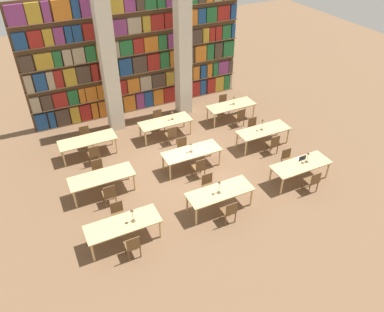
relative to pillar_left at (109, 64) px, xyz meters
name	(u,v)px	position (x,y,z in m)	size (l,w,h in m)	color
ground_plane	(189,166)	(1.68, -4.11, -3.00)	(40.00, 40.00, 0.00)	brown
bookshelf_bank	(139,55)	(1.69, 1.22, -0.33)	(10.16, 0.35, 5.50)	brown
pillar_left	(109,64)	(0.00, 0.00, 0.00)	(0.62, 0.62, 6.00)	beige
pillar_center	(183,51)	(3.35, 0.00, 0.00)	(0.62, 0.62, 6.00)	beige
reading_table_0	(123,225)	(-1.73, -6.64, -2.33)	(2.25, 0.85, 0.74)	tan
chair_0	(133,245)	(-1.68, -7.35, -2.51)	(0.42, 0.40, 0.89)	brown
chair_1	(118,214)	(-1.68, -5.93, -2.51)	(0.42, 0.40, 0.89)	brown
desk_lamp_0	(132,213)	(-1.41, -6.68, -1.93)	(0.14, 0.14, 0.49)	brown
reading_table_1	(220,193)	(1.60, -6.64, -2.33)	(2.25, 0.85, 0.74)	tan
chair_2	(229,211)	(1.55, -7.35, -2.51)	(0.42, 0.40, 0.89)	brown
chair_3	(209,185)	(1.55, -5.93, -2.51)	(0.42, 0.40, 0.89)	brown
desk_lamp_1	(219,185)	(1.53, -6.68, -1.93)	(0.14, 0.14, 0.49)	brown
reading_table_2	(301,166)	(4.97, -6.63, -2.33)	(2.25, 0.85, 0.74)	tan
chair_4	(312,181)	(4.95, -7.34, -2.51)	(0.42, 0.40, 0.89)	brown
chair_5	(287,159)	(4.95, -5.92, -2.51)	(0.42, 0.40, 0.89)	brown
desk_lamp_2	(308,156)	(5.23, -6.61, -1.97)	(0.14, 0.14, 0.42)	brown
laptop	(301,159)	(5.14, -6.40, -2.22)	(0.32, 0.22, 0.21)	silver
reading_table_3	(102,178)	(-1.72, -4.16, -2.33)	(2.25, 0.85, 0.74)	tan
chair_6	(109,194)	(-1.68, -4.87, -2.51)	(0.42, 0.40, 0.89)	brown
chair_7	(98,170)	(-1.68, -3.45, -2.51)	(0.42, 0.40, 0.89)	brown
reading_table_4	(192,153)	(1.75, -4.17, -2.33)	(2.25, 0.85, 0.74)	tan
chair_8	(199,167)	(1.73, -4.88, -2.51)	(0.42, 0.40, 0.89)	brown
chair_9	(183,147)	(1.73, -3.46, -2.51)	(0.42, 0.40, 0.89)	brown
desk_lamp_3	(191,146)	(1.72, -4.19, -1.99)	(0.14, 0.14, 0.40)	brown
reading_table_5	(263,131)	(5.10, -4.08, -2.33)	(2.25, 0.85, 0.74)	tan
chair_10	(273,144)	(5.10, -4.79, -2.51)	(0.42, 0.40, 0.89)	brown
chair_11	(253,127)	(5.10, -3.38, -2.51)	(0.42, 0.40, 0.89)	brown
desk_lamp_4	(263,123)	(5.03, -4.04, -1.92)	(0.14, 0.14, 0.50)	brown
reading_table_6	(88,141)	(-1.62, -1.64, -2.33)	(2.25, 0.85, 0.74)	tan
chair_12	(94,154)	(-1.57, -2.35, -2.51)	(0.42, 0.40, 0.89)	brown
chair_13	(86,136)	(-1.57, -0.93, -2.51)	(0.42, 0.40, 0.89)	brown
reading_table_7	(165,123)	(1.71, -1.67, -2.33)	(2.25, 0.85, 0.74)	tan
chair_14	(171,134)	(1.68, -2.37, -2.51)	(0.42, 0.40, 0.89)	brown
chair_15	(159,119)	(1.68, -0.96, -2.51)	(0.42, 0.40, 0.89)	brown
desk_lamp_5	(172,114)	(2.04, -1.66, -1.99)	(0.14, 0.14, 0.41)	brown
reading_table_8	(231,106)	(5.01, -1.64, -2.33)	(2.25, 0.85, 0.74)	tan
chair_16	(240,117)	(5.04, -2.35, -2.51)	(0.42, 0.40, 0.89)	brown
chair_17	(224,103)	(5.04, -0.93, -2.51)	(0.42, 0.40, 0.89)	brown
desk_lamp_6	(234,99)	(5.15, -1.62, -1.99)	(0.14, 0.14, 0.40)	brown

